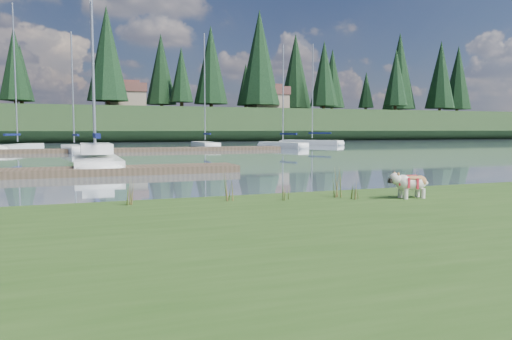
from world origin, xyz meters
name	(u,v)px	position (x,y,z in m)	size (l,w,h in m)	color
ground	(106,152)	(0.00, 30.00, 0.00)	(200.00, 200.00, 0.00)	slate
bank	(295,251)	(0.00, -6.00, 0.17)	(60.00, 9.00, 0.35)	#2E4C1A
ridge	(86,125)	(0.00, 73.00, 2.50)	(200.00, 20.00, 5.00)	#1D3118
bulldog	(411,182)	(4.03, -3.24, 0.69)	(0.92, 0.44, 0.55)	silver
sailboat_main	(95,158)	(-1.61, 13.43, 0.42)	(2.06, 9.72, 13.85)	white
dock_near	(37,173)	(-4.00, 9.00, 0.15)	(16.00, 2.00, 0.30)	#4C3D2C
dock_far	(131,150)	(2.00, 30.00, 0.15)	(26.00, 2.20, 0.30)	#4C3D2C
sailboat_bg_1	(21,147)	(-6.62, 35.65, 0.33)	(4.13, 8.53, 12.51)	white
sailboat_bg_2	(73,148)	(-2.44, 30.69, 0.33)	(2.13, 6.37, 9.60)	white
sailboat_bg_3	(204,144)	(10.17, 37.57, 0.32)	(1.87, 7.86, 11.49)	white
sailboat_bg_4	(279,144)	(17.02, 34.04, 0.33)	(3.28, 7.00, 10.29)	white
sailboat_bg_5	(307,142)	(24.20, 42.22, 0.32)	(6.14, 7.96, 12.07)	white
weed_0	(228,188)	(0.23, -2.24, 0.61)	(0.17, 0.14, 0.63)	#475B23
weed_1	(285,192)	(1.39, -2.56, 0.53)	(0.17, 0.14, 0.42)	#475B23
weed_2	(337,184)	(2.62, -2.56, 0.64)	(0.17, 0.14, 0.70)	#475B23
weed_3	(130,192)	(-1.73, -2.13, 0.61)	(0.17, 0.14, 0.63)	#475B23
weed_4	(357,191)	(2.86, -2.97, 0.51)	(0.17, 0.14, 0.39)	#475B23
weed_5	(416,181)	(5.08, -2.10, 0.56)	(0.17, 0.14, 0.50)	#475B23
mud_lip	(209,210)	(0.00, -1.60, 0.07)	(60.00, 0.50, 0.14)	#33281C
conifer_3	(15,64)	(-10.00, 72.00, 11.74)	(4.84, 4.84, 12.25)	#382619
conifer_4	(107,53)	(3.00, 66.00, 13.09)	(6.16, 6.16, 15.10)	#382619
conifer_5	(181,75)	(15.00, 70.00, 10.83)	(3.96, 3.96, 10.35)	#382619
conifer_6	(259,58)	(28.00, 68.00, 13.99)	(7.04, 7.04, 17.00)	#382619
conifer_7	(324,74)	(42.00, 71.00, 12.19)	(5.28, 5.28, 13.20)	#382619
conifer_8	(396,78)	(55.00, 67.00, 11.51)	(4.62, 4.62, 11.77)	#382619
conifer_9	(441,75)	(68.00, 70.00, 12.87)	(5.94, 5.94, 14.62)	#382619
house_1	(125,95)	(6.00, 71.00, 7.31)	(6.30, 5.30, 4.65)	gray
house_2	(268,98)	(30.00, 69.00, 7.31)	(6.30, 5.30, 4.65)	gray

